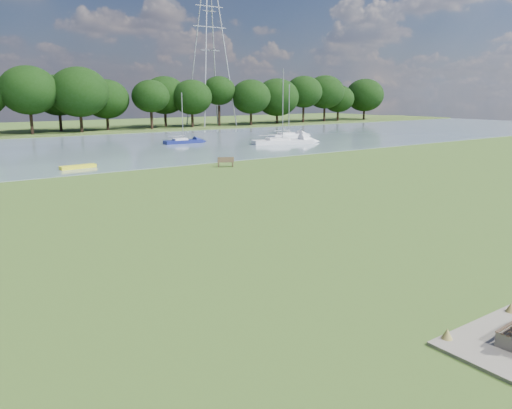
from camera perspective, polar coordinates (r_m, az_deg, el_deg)
ground at (r=24.54m, az=-1.97°, el=-3.09°), size 220.00×220.00×0.00m
river at (r=63.46m, az=-23.39°, el=5.56°), size 220.00×40.00×0.10m
riverbank_bench at (r=46.13m, az=-3.49°, el=4.88°), size 1.56×1.04×0.93m
kayak at (r=47.51m, az=-19.68°, el=4.08°), size 3.24×1.08×0.32m
pylon at (r=104.71m, az=-5.33°, el=19.87°), size 7.42×5.20×31.71m
tree_line at (r=90.31m, az=-22.10°, el=11.75°), size 159.32×9.41×11.39m
sailboat_0 at (r=67.16m, az=2.97°, el=7.36°), size 8.50×4.58×9.78m
sailboat_1 at (r=76.57m, az=3.71°, el=7.98°), size 6.76×1.99×7.93m
sailboat_3 at (r=68.28m, az=-8.38°, el=7.27°), size 5.33×1.77×6.67m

